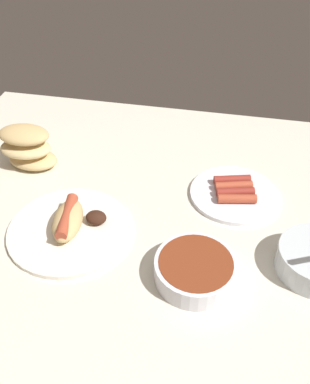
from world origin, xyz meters
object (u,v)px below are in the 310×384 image
plate_hotdog_assembled (70,225)px  bowl_chili (195,269)px  plate_sausages (234,193)px  bread_stack (28,148)px

plate_hotdog_assembled → bowl_chili: (27.17, -6.87, 0.83)cm
bowl_chili → plate_sausages: size_ratio=0.76×
bowl_chili → bread_stack: size_ratio=1.09×
plate_hotdog_assembled → plate_sausages: size_ratio=1.28×
plate_hotdog_assembled → bowl_chili: 28.04cm
plate_sausages → bread_stack: size_ratio=1.44×
plate_hotdog_assembled → plate_sausages: (33.01, 18.32, -0.70)cm
bread_stack → plate_sausages: bearing=-1.8°
plate_hotdog_assembled → bread_stack: size_ratio=1.84×
bowl_chili → bread_stack: (-45.03, 26.82, 2.97)cm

